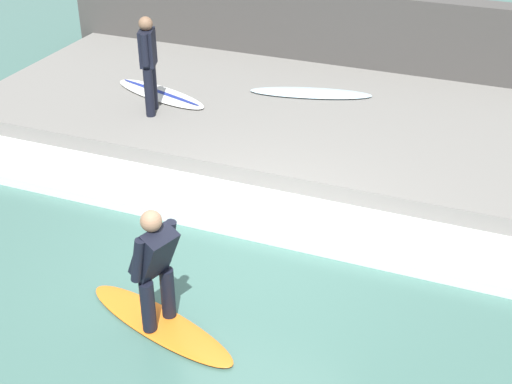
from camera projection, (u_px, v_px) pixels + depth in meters
The scene contains 9 objects.
ground_plane at pixel (240, 262), 8.58m from camera, with size 28.00×28.00×0.00m, color #426B60.
concrete_ledge at pixel (330, 126), 11.49m from camera, with size 4.40×11.75×0.40m, color slate.
back_wall at pixel (370, 40), 13.12m from camera, with size 0.50×12.34×1.75m, color #474442.
wave_foam_crest at pixel (270, 216), 9.35m from camera, with size 1.07×11.16×0.15m, color white.
surfboard_riding at pixel (160, 324), 7.57m from camera, with size 1.05×2.07×0.06m.
surfer_riding at pixel (155, 263), 7.17m from camera, with size 0.51×0.52×1.37m.
surfer_waiting_near at pixel (148, 60), 11.02m from camera, with size 0.50×0.32×1.56m.
surfboard_waiting_near at pixel (160, 94), 12.05m from camera, with size 1.11×2.04×0.07m.
surfboard_spare at pixel (311, 93), 12.08m from camera, with size 0.99×2.12×0.06m.
Camera 1 is at (-6.42, -2.77, 5.05)m, focal length 50.00 mm.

